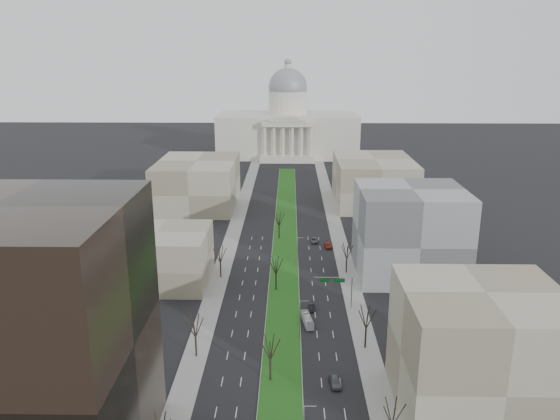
# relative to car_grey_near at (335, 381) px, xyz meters

# --- Properties ---
(ground) EXTENTS (600.00, 600.00, 0.00)m
(ground) POSITION_rel_car_grey_near_xyz_m (-9.93, 81.16, -0.80)
(ground) COLOR black
(ground) RESTS_ON ground
(median) EXTENTS (8.00, 222.03, 0.20)m
(median) POSITION_rel_car_grey_near_xyz_m (-9.93, 80.15, -0.70)
(median) COLOR #999993
(median) RESTS_ON ground
(sidewalk_left) EXTENTS (5.00, 330.00, 0.15)m
(sidewalk_left) POSITION_rel_car_grey_near_xyz_m (-27.43, 56.16, -0.72)
(sidewalk_left) COLOR gray
(sidewalk_left) RESTS_ON ground
(sidewalk_right) EXTENTS (5.00, 330.00, 0.15)m
(sidewalk_right) POSITION_rel_car_grey_near_xyz_m (7.57, 56.16, -0.72)
(sidewalk_right) COLOR gray
(sidewalk_right) RESTS_ON ground
(capitol) EXTENTS (80.00, 46.00, 55.00)m
(capitol) POSITION_rel_car_grey_near_xyz_m (-9.93, 230.75, 15.51)
(capitol) COLOR beige
(capitol) RESTS_ON ground
(building_glass_tower) EXTENTS (34.00, 30.00, 40.00)m
(building_glass_tower) POSITION_rel_car_grey_near_xyz_m (-46.93, -20.84, 19.20)
(building_glass_tower) COLOR black
(building_glass_tower) RESTS_ON ground
(building_beige_left) EXTENTS (26.00, 22.00, 14.00)m
(building_beige_left) POSITION_rel_car_grey_near_xyz_m (-42.93, 46.16, 6.20)
(building_beige_left) COLOR gray
(building_beige_left) RESTS_ON ground
(building_tan_right) EXTENTS (26.00, 24.00, 22.00)m
(building_tan_right) POSITION_rel_car_grey_near_xyz_m (23.07, -6.84, 10.20)
(building_tan_right) COLOR gray
(building_tan_right) RESTS_ON ground
(building_grey_right) EXTENTS (28.00, 26.00, 24.00)m
(building_grey_right) POSITION_rel_car_grey_near_xyz_m (24.07, 53.16, 11.20)
(building_grey_right) COLOR slate
(building_grey_right) RESTS_ON ground
(building_far_left) EXTENTS (30.00, 40.00, 18.00)m
(building_far_left) POSITION_rel_car_grey_near_xyz_m (-44.93, 121.16, 8.20)
(building_far_left) COLOR gray
(building_far_left) RESTS_ON ground
(building_far_right) EXTENTS (30.00, 40.00, 18.00)m
(building_far_right) POSITION_rel_car_grey_near_xyz_m (25.07, 126.16, 8.20)
(building_far_right) COLOR gray
(building_far_right) RESTS_ON ground
(tree_left_mid) EXTENTS (5.40, 5.40, 9.72)m
(tree_left_mid) POSITION_rel_car_grey_near_xyz_m (-27.13, 9.16, 6.20)
(tree_left_mid) COLOR black
(tree_left_mid) RESTS_ON ground
(tree_left_far) EXTENTS (5.28, 5.28, 9.50)m
(tree_left_far) POSITION_rel_car_grey_near_xyz_m (-27.13, 49.16, 6.04)
(tree_left_far) COLOR black
(tree_left_far) RESTS_ON ground
(tree_right_near) EXTENTS (5.16, 5.16, 9.29)m
(tree_right_near) POSITION_rel_car_grey_near_xyz_m (7.27, -16.84, 5.89)
(tree_right_near) COLOR black
(tree_right_near) RESTS_ON ground
(tree_right_mid) EXTENTS (5.52, 5.52, 9.94)m
(tree_right_mid) POSITION_rel_car_grey_near_xyz_m (7.27, 13.16, 6.36)
(tree_right_mid) COLOR black
(tree_right_mid) RESTS_ON ground
(tree_right_far) EXTENTS (5.04, 5.04, 9.07)m
(tree_right_far) POSITION_rel_car_grey_near_xyz_m (7.27, 53.16, 5.73)
(tree_right_far) COLOR black
(tree_right_far) RESTS_ON ground
(tree_median_a) EXTENTS (5.40, 5.40, 9.72)m
(tree_median_a) POSITION_rel_car_grey_near_xyz_m (-11.93, 1.16, 6.20)
(tree_median_a) COLOR black
(tree_median_a) RESTS_ON ground
(tree_median_b) EXTENTS (5.40, 5.40, 9.72)m
(tree_median_b) POSITION_rel_car_grey_near_xyz_m (-11.93, 41.16, 6.20)
(tree_median_b) COLOR black
(tree_median_b) RESTS_ON ground
(tree_median_c) EXTENTS (5.40, 5.40, 9.72)m
(tree_median_c) POSITION_rel_car_grey_near_xyz_m (-11.93, 81.16, 6.20)
(tree_median_c) COLOR black
(tree_median_c) RESTS_ON ground
(streetlamp_median_b) EXTENTS (1.90, 0.20, 9.16)m
(streetlamp_median_b) POSITION_rel_car_grey_near_xyz_m (-6.17, 16.16, 4.01)
(streetlamp_median_b) COLOR gray
(streetlamp_median_b) RESTS_ON ground
(streetlamp_median_c) EXTENTS (1.90, 0.20, 9.16)m
(streetlamp_median_c) POSITION_rel_car_grey_near_xyz_m (-6.17, 56.16, 4.01)
(streetlamp_median_c) COLOR gray
(streetlamp_median_c) RESTS_ON ground
(mast_arm_signs) EXTENTS (9.12, 0.24, 8.09)m
(mast_arm_signs) POSITION_rel_car_grey_near_xyz_m (3.56, 31.19, 5.31)
(mast_arm_signs) COLOR gray
(mast_arm_signs) RESTS_ON ground
(car_grey_near) EXTENTS (2.31, 4.84, 1.60)m
(car_grey_near) POSITION_rel_car_grey_near_xyz_m (0.00, 0.00, 0.00)
(car_grey_near) COLOR #505458
(car_grey_near) RESTS_ON ground
(car_black) EXTENTS (1.79, 4.14, 1.32)m
(car_black) POSITION_rel_car_grey_near_xyz_m (-3.27, 30.29, -0.14)
(car_black) COLOR black
(car_black) RESTS_ON ground
(car_red) EXTENTS (2.19, 5.14, 1.48)m
(car_red) POSITION_rel_car_grey_near_xyz_m (3.57, 73.16, -0.06)
(car_red) COLOR maroon
(car_red) RESTS_ON ground
(car_grey_far) EXTENTS (2.23, 4.75, 1.31)m
(car_grey_far) POSITION_rel_car_grey_near_xyz_m (-0.50, 78.00, -0.14)
(car_grey_far) COLOR #505358
(car_grey_far) RESTS_ON ground
(box_van) EXTENTS (2.91, 7.60, 2.07)m
(box_van) POSITION_rel_car_grey_near_xyz_m (-4.43, 23.30, 0.23)
(box_van) COLOR white
(box_van) RESTS_ON ground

